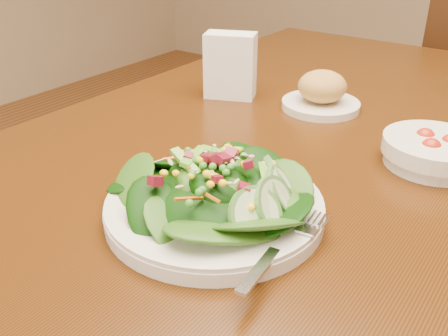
# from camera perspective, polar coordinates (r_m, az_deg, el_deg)

# --- Properties ---
(dining_table) EXTENTS (0.90, 1.40, 0.75)m
(dining_table) POSITION_cam_1_polar(r_m,az_deg,el_deg) (0.90, 10.32, -2.11)
(dining_table) COLOR #452207
(dining_table) RESTS_ON ground_plane
(salad_plate) EXTENTS (0.27, 0.27, 0.08)m
(salad_plate) POSITION_cam_1_polar(r_m,az_deg,el_deg) (0.60, -0.40, -3.41)
(salad_plate) COLOR white
(salad_plate) RESTS_ON dining_table
(bread_plate) EXTENTS (0.15, 0.15, 0.07)m
(bread_plate) POSITION_cam_1_polar(r_m,az_deg,el_deg) (0.96, 11.09, 8.35)
(bread_plate) COLOR white
(bread_plate) RESTS_ON dining_table
(tomato_bowl) EXTENTS (0.15, 0.15, 0.05)m
(tomato_bowl) POSITION_cam_1_polar(r_m,az_deg,el_deg) (0.79, 22.83, 1.79)
(tomato_bowl) COLOR white
(tomato_bowl) RESTS_ON dining_table
(napkin_holder) EXTENTS (0.11, 0.09, 0.13)m
(napkin_holder) POSITION_cam_1_polar(r_m,az_deg,el_deg) (0.99, 0.73, 11.82)
(napkin_holder) COLOR white
(napkin_holder) RESTS_ON dining_table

